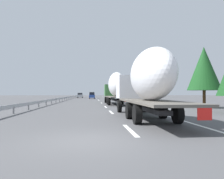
# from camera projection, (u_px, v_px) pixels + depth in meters

# --- Properties ---
(ground_plane) EXTENTS (260.00, 260.00, 0.00)m
(ground_plane) POSITION_uv_depth(u_px,v_px,m) (91.00, 101.00, 47.13)
(ground_plane) COLOR #4C4C4F
(lane_stripe_0) EXTENTS (3.20, 0.20, 0.01)m
(lane_stripe_0) POSITION_uv_depth(u_px,v_px,m) (130.00, 130.00, 9.48)
(lane_stripe_0) COLOR white
(lane_stripe_0) RESTS_ON ground_plane
(lane_stripe_1) EXTENTS (3.20, 0.20, 0.01)m
(lane_stripe_1) POSITION_uv_depth(u_px,v_px,m) (111.00, 112.00, 18.44)
(lane_stripe_1) COLOR white
(lane_stripe_1) RESTS_ON ground_plane
(lane_stripe_2) EXTENTS (3.20, 0.20, 0.01)m
(lane_stripe_2) POSITION_uv_depth(u_px,v_px,m) (106.00, 107.00, 25.68)
(lane_stripe_2) COLOR white
(lane_stripe_2) RESTS_ON ground_plane
(lane_stripe_3) EXTENTS (3.20, 0.20, 0.01)m
(lane_stripe_3) POSITION_uv_depth(u_px,v_px,m) (101.00, 103.00, 36.29)
(lane_stripe_3) COLOR white
(lane_stripe_3) RESTS_ON ground_plane
(lane_stripe_4) EXTENTS (3.20, 0.20, 0.01)m
(lane_stripe_4) POSITION_uv_depth(u_px,v_px,m) (99.00, 100.00, 48.87)
(lane_stripe_4) COLOR white
(lane_stripe_4) RESTS_ON ground_plane
(lane_stripe_5) EXTENTS (3.20, 0.20, 0.01)m
(lane_stripe_5) POSITION_uv_depth(u_px,v_px,m) (98.00, 100.00, 53.59)
(lane_stripe_5) COLOR white
(lane_stripe_5) RESTS_ON ground_plane
(lane_stripe_6) EXTENTS (3.20, 0.20, 0.01)m
(lane_stripe_6) POSITION_uv_depth(u_px,v_px,m) (97.00, 98.00, 69.24)
(lane_stripe_6) COLOR white
(lane_stripe_6) RESTS_ON ground_plane
(lane_stripe_7) EXTENTS (3.20, 0.20, 0.01)m
(lane_stripe_7) POSITION_uv_depth(u_px,v_px,m) (97.00, 99.00, 66.04)
(lane_stripe_7) COLOR white
(lane_stripe_7) RESTS_ON ground_plane
(edge_line_right) EXTENTS (110.00, 0.20, 0.01)m
(edge_line_right) POSITION_uv_depth(u_px,v_px,m) (114.00, 100.00, 52.63)
(edge_line_right) COLOR white
(edge_line_right) RESTS_ON ground_plane
(truck_lead) EXTENTS (13.94, 2.55, 4.55)m
(truck_lead) POSITION_uv_depth(u_px,v_px,m) (115.00, 87.00, 31.45)
(truck_lead) COLOR #387038
(truck_lead) RESTS_ON ground_plane
(truck_trailing) EXTENTS (13.21, 2.55, 4.23)m
(truck_trailing) POSITION_uv_depth(u_px,v_px,m) (146.00, 81.00, 13.98)
(truck_trailing) COLOR silver
(truck_trailing) RESTS_ON ground_plane
(car_silver_hatch) EXTENTS (4.71, 1.85, 1.77)m
(car_silver_hatch) POSITION_uv_depth(u_px,v_px,m) (80.00, 95.00, 77.35)
(car_silver_hatch) COLOR #ADB2B7
(car_silver_hatch) RESTS_ON ground_plane
(car_blue_sedan) EXTENTS (4.05, 1.73, 1.97)m
(car_blue_sedan) POSITION_uv_depth(u_px,v_px,m) (92.00, 95.00, 65.23)
(car_blue_sedan) COLOR #28479E
(car_blue_sedan) RESTS_ON ground_plane
(road_sign) EXTENTS (0.10, 0.90, 3.04)m
(road_sign) POSITION_uv_depth(u_px,v_px,m) (118.00, 91.00, 53.40)
(road_sign) COLOR gray
(road_sign) RESTS_ON ground_plane
(tree_0) EXTENTS (3.11, 3.11, 6.30)m
(tree_0) POSITION_uv_depth(u_px,v_px,m) (117.00, 88.00, 95.00)
(tree_0) COLOR #472D19
(tree_0) RESTS_ON ground_plane
(tree_2) EXTENTS (3.03, 3.03, 6.58)m
(tree_2) POSITION_uv_depth(u_px,v_px,m) (138.00, 83.00, 53.27)
(tree_2) COLOR #472D19
(tree_2) RESTS_ON ground_plane
(tree_3) EXTENTS (3.06, 3.06, 6.28)m
(tree_3) POSITION_uv_depth(u_px,v_px,m) (142.00, 82.00, 41.12)
(tree_3) COLOR #472D19
(tree_3) RESTS_ON ground_plane
(tree_5) EXTENTS (3.70, 3.70, 6.88)m
(tree_5) POSITION_uv_depth(u_px,v_px,m) (204.00, 69.00, 24.31)
(tree_5) COLOR #472D19
(tree_5) RESTS_ON ground_plane
(guardrail_median) EXTENTS (94.00, 0.10, 0.76)m
(guardrail_median) POSITION_uv_depth(u_px,v_px,m) (65.00, 98.00, 49.55)
(guardrail_median) COLOR #9EA0A5
(guardrail_median) RESTS_ON ground_plane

